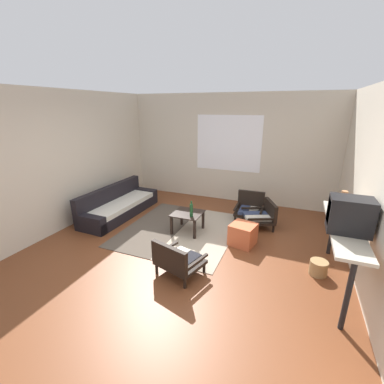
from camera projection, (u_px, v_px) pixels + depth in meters
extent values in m
plane|color=brown|center=(179.00, 255.00, 4.37)|extent=(7.80, 7.80, 0.00)
cube|color=beige|center=(229.00, 149.00, 6.64)|extent=(5.60, 0.12, 2.70)
cube|color=white|center=(228.00, 143.00, 6.54)|extent=(1.65, 0.01, 1.38)
cube|color=beige|center=(380.00, 192.00, 3.26)|extent=(0.12, 6.60, 2.70)
cube|color=beige|center=(63.00, 161.00, 5.17)|extent=(0.12, 6.60, 2.70)
cube|color=#4C4238|center=(157.00, 225.00, 5.46)|extent=(1.06, 2.36, 0.01)
cube|color=gray|center=(205.00, 234.00, 5.08)|extent=(1.06, 2.36, 0.01)
cube|color=black|center=(121.00, 210.00, 5.98)|extent=(0.73, 2.11, 0.22)
cube|color=beige|center=(122.00, 204.00, 5.92)|extent=(0.63, 1.93, 0.10)
cube|color=black|center=(110.00, 197.00, 6.00)|extent=(0.18, 2.10, 0.54)
cube|color=black|center=(144.00, 195.00, 6.79)|extent=(0.69, 0.19, 0.35)
cube|color=black|center=(90.00, 224.00, 5.12)|extent=(0.69, 0.19, 0.35)
cube|color=black|center=(188.00, 213.00, 5.08)|extent=(0.56, 0.55, 0.02)
cube|color=black|center=(182.00, 216.00, 5.44)|extent=(0.04, 0.04, 0.38)
cube|color=black|center=(203.00, 220.00, 5.27)|extent=(0.04, 0.04, 0.38)
cube|color=black|center=(172.00, 225.00, 5.02)|extent=(0.04, 0.04, 0.38)
cube|color=black|center=(195.00, 230.00, 4.85)|extent=(0.04, 0.04, 0.38)
cylinder|color=black|center=(259.00, 222.00, 5.47)|extent=(0.04, 0.04, 0.13)
cylinder|color=black|center=(235.00, 219.00, 5.64)|extent=(0.04, 0.04, 0.13)
cylinder|color=black|center=(261.00, 214.00, 5.87)|extent=(0.04, 0.04, 0.13)
cylinder|color=black|center=(239.00, 211.00, 6.04)|extent=(0.04, 0.04, 0.13)
cube|color=black|center=(249.00, 213.00, 5.73)|extent=(0.60, 0.55, 0.05)
cube|color=beige|center=(254.00, 211.00, 5.66)|extent=(0.21, 0.48, 0.06)
cube|color=#2D3856|center=(244.00, 210.00, 5.73)|extent=(0.21, 0.48, 0.06)
cube|color=black|center=(251.00, 200.00, 5.87)|extent=(0.59, 0.09, 0.40)
cube|color=black|center=(262.00, 209.00, 5.60)|extent=(0.06, 0.54, 0.04)
cube|color=black|center=(237.00, 206.00, 5.78)|extent=(0.06, 0.54, 0.04)
cylinder|color=black|center=(177.00, 255.00, 4.22)|extent=(0.04, 0.04, 0.16)
cylinder|color=black|center=(204.00, 268.00, 3.90)|extent=(0.04, 0.04, 0.16)
cylinder|color=black|center=(157.00, 268.00, 3.89)|extent=(0.04, 0.04, 0.16)
cylinder|color=black|center=(185.00, 283.00, 3.56)|extent=(0.04, 0.04, 0.16)
cube|color=black|center=(180.00, 262.00, 3.86)|extent=(0.75, 0.68, 0.05)
cube|color=beige|center=(176.00, 256.00, 3.92)|extent=(0.33, 0.51, 0.06)
cube|color=black|center=(187.00, 261.00, 3.79)|extent=(0.33, 0.51, 0.06)
cube|color=black|center=(169.00, 257.00, 3.62)|extent=(0.62, 0.24, 0.35)
cube|color=black|center=(166.00, 249.00, 4.00)|extent=(0.19, 0.52, 0.04)
cube|color=black|center=(196.00, 262.00, 3.65)|extent=(0.19, 0.52, 0.04)
cylinder|color=black|center=(249.00, 229.00, 5.14)|extent=(0.04, 0.04, 0.15)
cylinder|color=black|center=(243.00, 218.00, 5.66)|extent=(0.04, 0.04, 0.15)
cylinder|color=black|center=(273.00, 228.00, 5.16)|extent=(0.04, 0.04, 0.15)
cylinder|color=black|center=(265.00, 217.00, 5.68)|extent=(0.04, 0.04, 0.15)
cube|color=black|center=(258.00, 218.00, 5.38)|extent=(0.78, 0.80, 0.05)
cube|color=beige|center=(258.00, 218.00, 5.26)|extent=(0.55, 0.40, 0.06)
cube|color=#2D3856|center=(255.00, 214.00, 5.47)|extent=(0.55, 0.40, 0.06)
cube|color=black|center=(271.00, 210.00, 5.33)|extent=(0.32, 0.60, 0.34)
cube|color=black|center=(262.00, 219.00, 5.07)|extent=(0.54, 0.27, 0.04)
cube|color=black|center=(254.00, 208.00, 5.62)|extent=(0.54, 0.27, 0.04)
cube|color=#BC5633|center=(243.00, 234.00, 4.67)|extent=(0.49, 0.49, 0.39)
cube|color=#B2AD9E|center=(344.00, 226.00, 3.41)|extent=(0.38, 1.82, 0.04)
cylinder|color=black|center=(347.00, 296.00, 2.80)|extent=(0.06, 0.06, 0.87)
cylinder|color=black|center=(332.00, 230.00, 4.30)|extent=(0.06, 0.06, 0.87)
cube|color=black|center=(350.00, 215.00, 3.15)|extent=(0.48, 0.34, 0.44)
cube|color=black|center=(329.00, 211.00, 3.23)|extent=(0.01, 0.27, 0.31)
cylinder|color=#A87047|center=(342.00, 207.00, 3.71)|extent=(0.23, 0.23, 0.23)
cylinder|color=#A87047|center=(344.00, 195.00, 3.66)|extent=(0.08, 0.08, 0.12)
cylinder|color=#194723|center=(191.00, 210.00, 4.88)|extent=(0.06, 0.06, 0.24)
cylinder|color=#194723|center=(191.00, 203.00, 4.83)|extent=(0.03, 0.03, 0.06)
cylinder|color=#9E7A4C|center=(318.00, 268.00, 3.85)|extent=(0.25, 0.25, 0.22)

